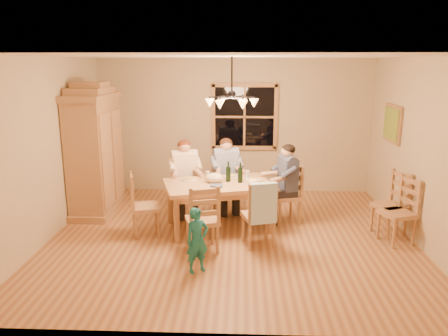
{
  "coord_description": "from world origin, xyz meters",
  "views": [
    {
      "loc": [
        0.15,
        -6.31,
        2.62
      ],
      "look_at": [
        -0.12,
        0.1,
        1.06
      ],
      "focal_mm": 35.0,
      "sensor_mm": 36.0,
      "label": 1
    }
  ],
  "objects_px": {
    "dining_table": "(218,189)",
    "chair_far_right": "(226,195)",
    "chandelier": "(232,101)",
    "chair_far_left": "(185,198)",
    "armoire": "(95,154)",
    "child": "(197,240)",
    "wine_bottle_a": "(228,172)",
    "wine_bottle_b": "(240,172)",
    "chair_spare_front": "(396,223)",
    "chair_end_left": "(146,216)",
    "chair_spare_back": "(389,215)",
    "adult_plaid_man": "(226,166)",
    "adult_woman": "(185,168)",
    "chair_end_right": "(286,205)",
    "chair_near_right": "(258,225)",
    "adult_slate_man": "(287,174)",
    "chair_near_left": "(202,230)"
  },
  "relations": [
    {
      "from": "dining_table",
      "to": "chair_far_right",
      "type": "relative_size",
      "value": 1.9
    },
    {
      "from": "chair_end_left",
      "to": "adult_slate_man",
      "type": "relative_size",
      "value": 1.13
    },
    {
      "from": "chair_end_left",
      "to": "adult_plaid_man",
      "type": "bearing_deg",
      "value": 117.98
    },
    {
      "from": "armoire",
      "to": "chair_spare_back",
      "type": "relative_size",
      "value": 2.32
    },
    {
      "from": "adult_woman",
      "to": "wine_bottle_b",
      "type": "xyz_separation_m",
      "value": [
        0.96,
        -0.59,
        0.08
      ]
    },
    {
      "from": "chair_end_right",
      "to": "chandelier",
      "type": "bearing_deg",
      "value": 109.81
    },
    {
      "from": "dining_table",
      "to": "wine_bottle_a",
      "type": "relative_size",
      "value": 5.69
    },
    {
      "from": "wine_bottle_a",
      "to": "wine_bottle_b",
      "type": "xyz_separation_m",
      "value": [
        0.19,
        -0.05,
        0.0
      ]
    },
    {
      "from": "chair_end_left",
      "to": "wine_bottle_a",
      "type": "xyz_separation_m",
      "value": [
        1.26,
        0.42,
        0.62
      ]
    },
    {
      "from": "chair_end_right",
      "to": "child",
      "type": "height_order",
      "value": "chair_end_right"
    },
    {
      "from": "adult_woman",
      "to": "chair_spare_back",
      "type": "bearing_deg",
      "value": 150.78
    },
    {
      "from": "child",
      "to": "chair_spare_back",
      "type": "height_order",
      "value": "chair_spare_back"
    },
    {
      "from": "chair_end_right",
      "to": "adult_slate_man",
      "type": "distance_m",
      "value": 0.54
    },
    {
      "from": "dining_table",
      "to": "chair_far_right",
      "type": "bearing_deg",
      "value": 83.75
    },
    {
      "from": "wine_bottle_b",
      "to": "chair_spare_back",
      "type": "xyz_separation_m",
      "value": [
        2.32,
        -0.17,
        -0.62
      ]
    },
    {
      "from": "chair_far_right",
      "to": "child",
      "type": "relative_size",
      "value": 1.16
    },
    {
      "from": "armoire",
      "to": "adult_plaid_man",
      "type": "bearing_deg",
      "value": 1.86
    },
    {
      "from": "wine_bottle_b",
      "to": "chair_end_right",
      "type": "bearing_deg",
      "value": 19.76
    },
    {
      "from": "armoire",
      "to": "child",
      "type": "bearing_deg",
      "value": -48.48
    },
    {
      "from": "chair_near_left",
      "to": "adult_plaid_man",
      "type": "relative_size",
      "value": 1.13
    },
    {
      "from": "adult_plaid_man",
      "to": "chair_spare_back",
      "type": "height_order",
      "value": "adult_plaid_man"
    },
    {
      "from": "chair_far_right",
      "to": "wine_bottle_a",
      "type": "xyz_separation_m",
      "value": [
        0.06,
        -0.75,
        0.62
      ]
    },
    {
      "from": "chair_near_left",
      "to": "adult_slate_man",
      "type": "distance_m",
      "value": 1.83
    },
    {
      "from": "chair_end_left",
      "to": "chair_spare_front",
      "type": "bearing_deg",
      "value": 71.77
    },
    {
      "from": "chair_spare_back",
      "to": "chair_near_right",
      "type": "bearing_deg",
      "value": 79.5
    },
    {
      "from": "chair_far_right",
      "to": "adult_woman",
      "type": "distance_m",
      "value": 0.91
    },
    {
      "from": "chandelier",
      "to": "chair_far_left",
      "type": "relative_size",
      "value": 0.78
    },
    {
      "from": "chair_near_left",
      "to": "adult_plaid_man",
      "type": "height_order",
      "value": "adult_plaid_man"
    },
    {
      "from": "dining_table",
      "to": "chair_end_left",
      "type": "distance_m",
      "value": 1.21
    },
    {
      "from": "chair_far_left",
      "to": "adult_plaid_man",
      "type": "distance_m",
      "value": 0.91
    },
    {
      "from": "chair_far_right",
      "to": "chair_end_right",
      "type": "xyz_separation_m",
      "value": [
        1.02,
        -0.52,
        0.0
      ]
    },
    {
      "from": "chair_near_right",
      "to": "adult_plaid_man",
      "type": "relative_size",
      "value": 1.13
    },
    {
      "from": "chandelier",
      "to": "dining_table",
      "type": "xyz_separation_m",
      "value": [
        -0.21,
        0.33,
        -1.42
      ]
    },
    {
      "from": "chair_near_right",
      "to": "adult_plaid_man",
      "type": "bearing_deg",
      "value": 93.37
    },
    {
      "from": "wine_bottle_b",
      "to": "child",
      "type": "bearing_deg",
      "value": -108.91
    },
    {
      "from": "dining_table",
      "to": "chair_spare_front",
      "type": "distance_m",
      "value": 2.73
    },
    {
      "from": "chair_far_right",
      "to": "chair_near_right",
      "type": "distance_m",
      "value": 1.57
    },
    {
      "from": "adult_woman",
      "to": "child",
      "type": "relative_size",
      "value": 1.03
    },
    {
      "from": "armoire",
      "to": "chair_far_right",
      "type": "bearing_deg",
      "value": 1.86
    },
    {
      "from": "adult_plaid_man",
      "to": "wine_bottle_a",
      "type": "xyz_separation_m",
      "value": [
        0.06,
        -0.75,
        0.08
      ]
    },
    {
      "from": "armoire",
      "to": "adult_slate_man",
      "type": "height_order",
      "value": "armoire"
    },
    {
      "from": "adult_plaid_man",
      "to": "chair_spare_back",
      "type": "xyz_separation_m",
      "value": [
        2.57,
        -0.97,
        -0.54
      ]
    },
    {
      "from": "chair_far_left",
      "to": "wine_bottle_b",
      "type": "distance_m",
      "value": 1.29
    },
    {
      "from": "chandelier",
      "to": "chair_far_left",
      "type": "xyz_separation_m",
      "value": [
        -0.83,
        0.97,
        -1.77
      ]
    },
    {
      "from": "chair_near_right",
      "to": "chair_near_left",
      "type": "bearing_deg",
      "value": 180.0
    },
    {
      "from": "wine_bottle_b",
      "to": "child",
      "type": "xyz_separation_m",
      "value": [
        -0.53,
        -1.56,
        -0.5
      ]
    },
    {
      "from": "dining_table",
      "to": "chair_spare_back",
      "type": "xyz_separation_m",
      "value": [
        2.66,
        -0.12,
        -0.35
      ]
    },
    {
      "from": "adult_woman",
      "to": "wine_bottle_a",
      "type": "height_order",
      "value": "adult_woman"
    },
    {
      "from": "wine_bottle_b",
      "to": "chair_spare_front",
      "type": "bearing_deg",
      "value": -12.27
    },
    {
      "from": "chair_end_left",
      "to": "chair_spare_front",
      "type": "distance_m",
      "value": 3.77
    }
  ]
}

